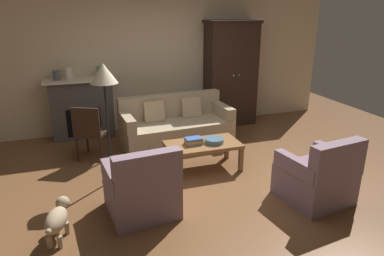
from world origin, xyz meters
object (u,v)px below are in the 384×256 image
Objects in this scene: fireplace at (83,108)px; mantel_vase_slate at (56,75)px; armoire at (231,73)px; book_stack at (194,141)px; fruit_bowl at (214,141)px; armchair_near_left at (142,190)px; floor_lamp at (104,81)px; dog at (57,219)px; side_chair_wooden at (90,130)px; couch at (176,127)px; mantel_vase_cream at (68,73)px; armchair_near_right at (318,178)px; mantel_vase_jade at (101,72)px; coffee_table at (203,146)px.

mantel_vase_slate is at bearing -177.30° from fireplace.
armoire is 8.26× the size of book_stack.
fruit_bowl is 0.32× the size of armchair_near_left.
dog is (-0.68, -1.17, -1.20)m from floor_lamp.
couch is at bearing 9.08° from side_chair_wooden.
mantel_vase_cream is at bearing 0.00° from mantel_vase_slate.
fireplace is 0.69m from mantel_vase_cream.
mantel_vase_slate reaches higher than side_chair_wooden.
armoire is 3.13m from side_chair_wooden.
book_stack is 2.72m from mantel_vase_cream.
floor_lamp is (0.22, -0.85, 0.93)m from side_chair_wooden.
side_chair_wooden reaches higher than book_stack.
couch is 2.29m from mantel_vase_slate.
fireplace reaches higher than armchair_near_right.
couch is 2.13m from mantel_vase_cream.
mantel_vase_jade is 4.16m from armchair_near_right.
armchair_near_right is at bearing -51.38° from fireplace.
side_chair_wooden is at bearing 76.98° from dog.
coffee_table is 2.33m from dog.
book_stack is at bearing 171.61° from fruit_bowl.
armchair_near_right is (3.06, -3.34, -0.89)m from mantel_vase_slate.
coffee_table is (-1.32, -1.95, -0.69)m from armoire.
mantel_vase_jade is 1.99m from floor_lamp.
floor_lamp is (0.28, -1.99, 0.87)m from fireplace.
floor_lamp is (0.46, -1.97, 0.21)m from mantel_vase_cream.
dog is at bearing -137.47° from armoire.
couch is 1.51m from side_chair_wooden.
armchair_near_right is at bearing -40.23° from side_chair_wooden.
side_chair_wooden is at bearing -170.92° from couch.
fruit_bowl is at bearing -55.39° from mantel_vase_jade.
couch is 2.19× the size of side_chair_wooden.
floor_lamp is at bearing -93.03° from mantel_vase_jade.
book_stack reaches higher than dog.
armoire is 2.50m from book_stack.
floor_lamp reaches higher than book_stack.
coffee_table is at bearing -58.07° from mantel_vase_jade.
armchair_near_right reaches higher than book_stack.
mantel_vase_slate is (-2.01, 2.01, 0.84)m from coffee_table.
armoire reaches higher than fruit_bowl.
armoire is 3.37m from armchair_near_right.
mantel_vase_cream is (-1.98, 2.05, 0.77)m from fruit_bowl.
armchair_near_right is (1.05, -1.33, -0.05)m from coffee_table.
coffee_table is 4.32× the size of book_stack.
book_stack is 2.41m from mantel_vase_jade.
side_chair_wooden is at bearing -77.92° from mantel_vase_cream.
fruit_bowl is at bearing 35.01° from armchair_near_left.
mantel_vase_jade is (-1.15, 0.89, 0.91)m from couch.
mantel_vase_slate is at bearing 180.00° from mantel_vase_jade.
mantel_vase_slate is at bearing 108.37° from floor_lamp.
fruit_bowl is 2.61m from mantel_vase_jade.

